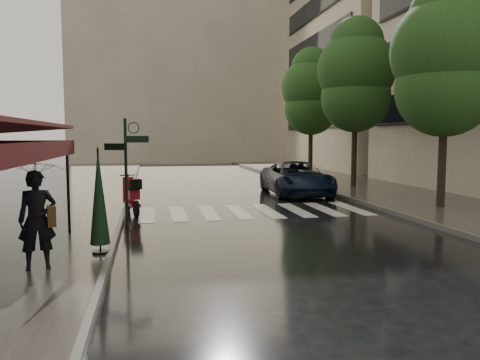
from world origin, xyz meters
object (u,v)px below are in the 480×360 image
object	(u,v)px
parasol_back	(99,197)
scooter	(132,197)
pedestrian_with_umbrella	(36,179)
parked_car	(296,178)

from	to	relation	value
parasol_back	scooter	bearing A→B (deg)	85.37
pedestrian_with_umbrella	scooter	world-z (taller)	pedestrian_with_umbrella
scooter	pedestrian_with_umbrella	bearing A→B (deg)	-116.12
parked_car	parasol_back	bearing A→B (deg)	-125.04
scooter	parasol_back	size ratio (longest dim) A/B	0.86
pedestrian_with_umbrella	parked_car	bearing A→B (deg)	37.61
pedestrian_with_umbrella	scooter	size ratio (longest dim) A/B	1.33
pedestrian_with_umbrella	parked_car	size ratio (longest dim) A/B	0.48
parasol_back	parked_car	bearing A→B (deg)	52.48
pedestrian_with_umbrella	scooter	xyz separation A→B (m)	(1.50, 6.81, -1.23)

